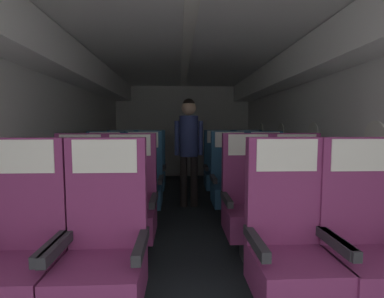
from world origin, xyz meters
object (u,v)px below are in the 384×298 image
(seat_d_right_aisle, at_px, (249,171))
(flight_attendant, at_px, (189,140))
(seat_a_right_aisle, at_px, (366,249))
(seat_b_right_window, at_px, (249,205))
(seat_a_left_window, at_px, (17,255))
(seat_c_right_aisle, at_px, (266,183))
(seat_a_left_aisle, at_px, (103,254))
(seat_b_left_aisle, at_px, (130,207))
(seat_c_left_aisle, at_px, (143,184))
(seat_d_left_aisle, at_px, (150,172))
(seat_a_right_window, at_px, (290,249))
(seat_d_right_window, at_px, (219,171))
(seat_b_left_window, at_px, (79,207))
(seat_b_right_aisle, at_px, (299,204))
(seat_d_left_window, at_px, (122,172))
(seat_c_left_window, at_px, (104,185))
(seat_c_right_window, at_px, (230,183))

(seat_d_right_aisle, bearing_deg, flight_attendant, -164.64)
(seat_a_right_aisle, distance_m, seat_b_right_window, 1.06)
(seat_b_right_window, height_order, seat_d_right_aisle, same)
(seat_a_left_window, xyz_separation_m, seat_b_right_window, (1.59, 0.93, 0.00))
(seat_b_right_window, xyz_separation_m, seat_c_right_aisle, (0.48, 0.98, 0.00))
(seat_a_left_aisle, height_order, seat_a_right_aisle, same)
(seat_b_left_aisle, bearing_deg, seat_a_right_aisle, -31.27)
(seat_c_left_aisle, xyz_separation_m, seat_d_left_aisle, (-0.01, 0.95, 0.00))
(seat_a_left_window, bearing_deg, seat_c_left_aisle, 75.89)
(seat_a_left_window, relative_size, seat_b_right_window, 1.00)
(seat_a_right_window, height_order, seat_d_right_window, same)
(seat_a_left_aisle, height_order, seat_d_left_aisle, same)
(seat_b_right_window, height_order, seat_d_left_aisle, same)
(seat_a_left_aisle, height_order, seat_b_left_window, same)
(seat_a_left_window, xyz_separation_m, seat_b_right_aisle, (2.06, 0.93, 0.00))
(seat_a_left_aisle, xyz_separation_m, seat_b_left_window, (-0.47, 0.96, 0.00))
(seat_a_left_window, bearing_deg, seat_a_right_window, -0.15)
(seat_b_right_aisle, distance_m, seat_d_left_window, 2.82)
(seat_b_left_aisle, relative_size, seat_c_left_window, 1.00)
(seat_b_right_window, xyz_separation_m, seat_d_right_aisle, (0.48, 1.92, 0.00))
(seat_b_left_aisle, distance_m, seat_d_left_window, 1.99)
(seat_d_left_aisle, distance_m, flight_attendant, 0.85)
(seat_a_left_aisle, bearing_deg, seat_b_right_window, 40.45)
(seat_c_right_aisle, bearing_deg, seat_b_left_window, -154.89)
(seat_a_right_window, xyz_separation_m, seat_b_right_window, (-0.01, 0.93, 0.00))
(seat_c_right_aisle, bearing_deg, seat_b_right_aisle, -90.23)
(seat_b_left_window, distance_m, flight_attendant, 2.02)
(seat_a_left_aisle, bearing_deg, seat_a_left_window, 178.94)
(seat_c_left_aisle, bearing_deg, seat_b_left_window, -115.95)
(seat_c_right_window, bearing_deg, seat_c_right_aisle, 0.28)
(seat_a_left_aisle, relative_size, seat_a_right_aisle, 1.00)
(seat_a_left_aisle, relative_size, flight_attendant, 0.71)
(seat_c_left_window, xyz_separation_m, seat_d_right_aisle, (2.08, 0.96, 0.00))
(seat_b_left_window, distance_m, seat_d_left_aisle, 1.96)
(seat_a_left_window, xyz_separation_m, seat_b_left_window, (0.01, 0.95, 0.00))
(seat_c_left_aisle, bearing_deg, seat_a_right_window, -59.56)
(seat_c_right_window, bearing_deg, seat_b_right_aisle, -64.32)
(seat_b_left_window, height_order, seat_b_right_window, same)
(seat_b_left_window, distance_m, seat_c_right_window, 1.85)
(seat_b_right_window, height_order, seat_c_left_aisle, same)
(seat_a_left_window, relative_size, seat_c_right_aisle, 1.00)
(seat_a_right_aisle, xyz_separation_m, seat_d_right_aisle, (0.01, 2.87, 0.00))
(seat_b_left_aisle, distance_m, seat_c_right_window, 1.48)
(seat_b_left_window, relative_size, seat_c_right_window, 1.00)
(seat_a_left_window, distance_m, seat_d_right_window, 3.27)
(seat_b_left_window, height_order, seat_d_left_window, same)
(seat_a_left_window, bearing_deg, flight_attendant, 67.21)
(seat_c_left_aisle, bearing_deg, seat_d_right_window, 40.51)
(flight_attendant, bearing_deg, seat_a_right_window, -72.11)
(seat_a_right_aisle, xyz_separation_m, seat_c_left_window, (-2.07, 1.91, 0.00))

